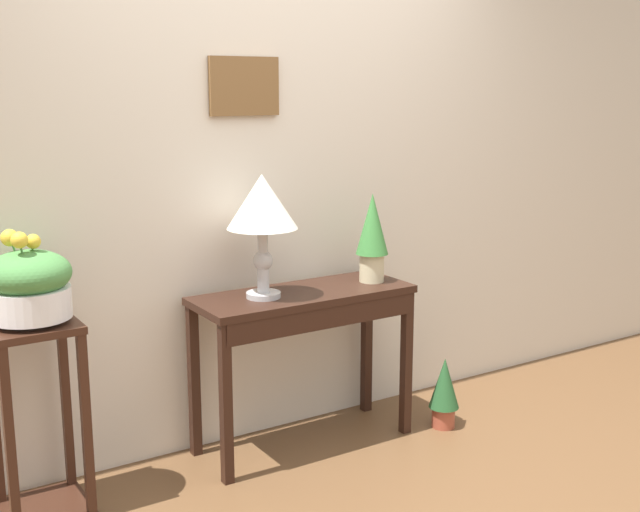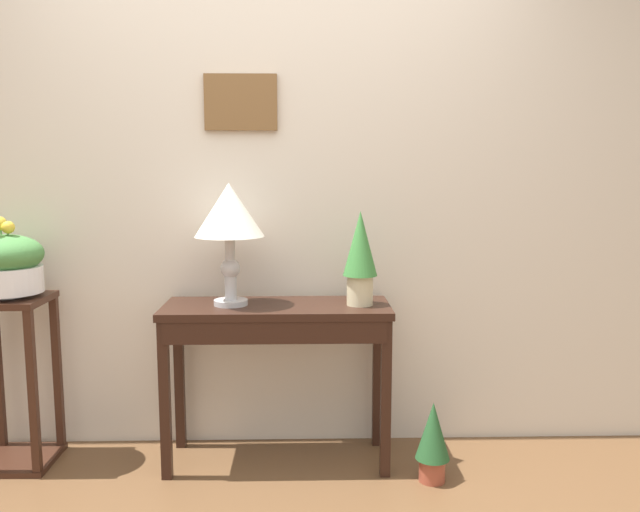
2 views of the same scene
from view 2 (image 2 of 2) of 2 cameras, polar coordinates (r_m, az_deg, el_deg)
name	(u,v)px [view 2 (image 2 of 2)]	position (r m, az deg, el deg)	size (l,w,h in m)	color
back_wall_with_art	(270,166)	(3.21, -4.46, 7.93)	(9.00, 0.13, 2.80)	beige
console_table	(277,332)	(3.00, -3.87, -6.70)	(1.05, 0.40, 0.76)	black
table_lamp	(229,215)	(2.95, -8.06, 3.58)	(0.32, 0.32, 0.56)	#B7B7BC
potted_plant_on_console	(360,254)	(2.94, 3.59, 0.22)	(0.16, 0.16, 0.44)	beige
pedestal_stand_left	(15,382)	(3.37, -25.47, -10.03)	(0.33, 0.33, 0.81)	#381E14
planter_bowl_wide	(7,263)	(3.25, -26.05, -0.59)	(0.32, 0.32, 0.37)	silver
potted_plant_floor	(433,438)	(3.00, 9.98, -15.66)	(0.15, 0.15, 0.37)	#9E4733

